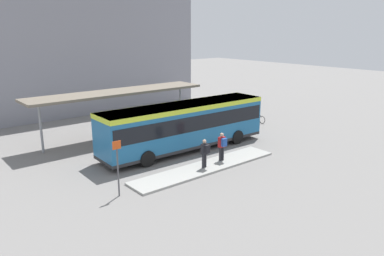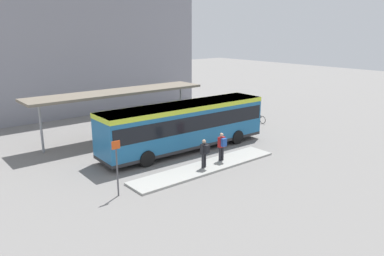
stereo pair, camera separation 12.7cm
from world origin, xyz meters
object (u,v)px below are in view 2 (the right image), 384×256
object	(u,v)px
pedestrian_waiting	(222,145)
pedestrian_companion	(205,152)
bicycle_yellow	(251,117)
platform_sign	(117,166)
bicycle_black	(259,119)
bicycle_orange	(245,115)
city_bus	(185,123)
bicycle_blue	(237,114)

from	to	relation	value
pedestrian_waiting	pedestrian_companion	xyz separation A→B (m)	(-1.60, -0.23, -0.03)
bicycle_yellow	platform_sign	bearing A→B (deg)	-72.31
bicycle_black	bicycle_orange	size ratio (longest dim) A/B	0.92
pedestrian_companion	platform_sign	xyz separation A→B (m)	(-5.58, 0.00, 0.47)
pedestrian_companion	bicycle_orange	bearing A→B (deg)	-67.93
pedestrian_waiting	pedestrian_companion	distance (m)	1.62
bicycle_orange	platform_sign	world-z (taller)	platform_sign
bicycle_yellow	platform_sign	distance (m)	17.88
city_bus	bicycle_yellow	world-z (taller)	city_bus
city_bus	pedestrian_companion	xyz separation A→B (m)	(-1.45, -3.63, -0.75)
platform_sign	pedestrian_waiting	bearing A→B (deg)	1.84
pedestrian_companion	bicycle_blue	size ratio (longest dim) A/B	1.05
bicycle_orange	bicycle_blue	bearing A→B (deg)	6.54
pedestrian_companion	bicycle_blue	distance (m)	13.80
bicycle_orange	city_bus	bearing A→B (deg)	111.20
city_bus	pedestrian_companion	bearing A→B (deg)	-110.35
pedestrian_companion	bicycle_black	xyz separation A→B (m)	(11.08, 5.49, -0.75)
pedestrian_waiting	bicycle_orange	xyz separation A→B (m)	(9.62, 7.01, -0.75)
platform_sign	bicycle_yellow	bearing A→B (deg)	20.89
bicycle_black	bicycle_orange	world-z (taller)	bicycle_orange
bicycle_orange	platform_sign	size ratio (longest dim) A/B	0.61
pedestrian_companion	platform_sign	bearing A→B (deg)	79.19
pedestrian_waiting	bicycle_orange	bearing A→B (deg)	-51.42
city_bus	pedestrian_companion	world-z (taller)	city_bus
pedestrian_waiting	pedestrian_companion	bearing A→B (deg)	100.83
pedestrian_companion	platform_sign	size ratio (longest dim) A/B	0.60
city_bus	bicycle_orange	distance (m)	10.52
bicycle_orange	bicycle_yellow	bearing A→B (deg)	172.36
pedestrian_companion	bicycle_black	distance (m)	12.39
pedestrian_companion	bicycle_blue	xyz separation A→B (m)	(11.13, 8.12, -0.74)
bicycle_orange	bicycle_black	bearing A→B (deg)	176.19
city_bus	pedestrian_companion	size ratio (longest dim) A/B	7.14
city_bus	bicycle_black	size ratio (longest dim) A/B	7.70
pedestrian_waiting	bicycle_black	xyz separation A→B (m)	(9.48, 5.26, -0.78)
pedestrian_companion	bicycle_black	size ratio (longest dim) A/B	1.08
pedestrian_waiting	bicycle_yellow	bearing A→B (deg)	-54.62
pedestrian_companion	bicycle_orange	world-z (taller)	pedestrian_companion
city_bus	pedestrian_companion	distance (m)	3.98
city_bus	platform_sign	distance (m)	7.91
pedestrian_companion	platform_sign	distance (m)	5.60
city_bus	bicycle_orange	xyz separation A→B (m)	(9.77, 3.62, -1.47)
pedestrian_waiting	platform_sign	bearing A→B (deg)	94.35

